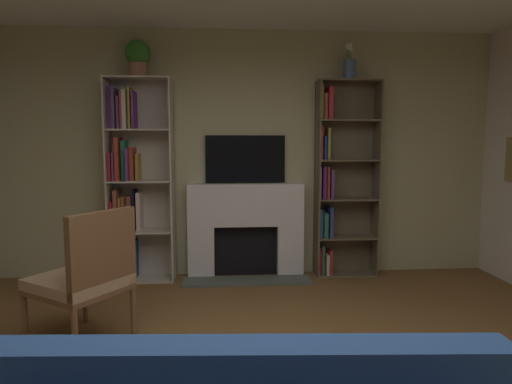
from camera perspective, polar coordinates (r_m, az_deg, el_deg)
The scene contains 8 objects.
wall_back_accent at distance 5.15m, azimuth -1.42°, elevation 4.80°, with size 5.82×0.06×2.78m, color tan.
fireplace at distance 5.10m, azimuth -1.32°, elevation -4.62°, with size 1.41×0.51×1.07m.
tv at distance 5.09m, azimuth -1.38°, elevation 4.23°, with size 0.90×0.06×0.53m, color black.
bookshelf_left at distance 5.10m, azimuth -15.45°, elevation 1.23°, with size 0.70×0.33×2.22m.
bookshelf_right at distance 5.20m, azimuth 10.52°, elevation 1.38°, with size 0.70×0.29×2.22m.
potted_plant at distance 5.12m, azimuth -14.88°, elevation 16.34°, with size 0.27×0.27×0.40m.
vase_with_flowers at distance 5.22m, azimuth 11.84°, elevation 15.36°, with size 0.14×0.14×0.41m.
armchair at distance 3.61m, azimuth -20.88°, elevation -9.98°, with size 0.84×0.83×1.04m.
Camera 1 is at (-0.25, -2.28, 1.52)m, focal length 31.32 mm.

